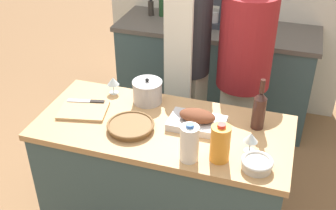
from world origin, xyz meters
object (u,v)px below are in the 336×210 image
stock_pot (147,92)px  stand_mixer (216,14)px  juice_jug (220,143)px  knife_chef (87,101)px  condiment_bottle_extra (162,6)px  cutting_board (83,110)px  person_cook_guest (244,70)px  condiment_bottle_short (185,13)px  wicker_basket (131,126)px  wine_glass_right (251,138)px  condiment_bottle_tall (151,8)px  mixing_bowl (257,164)px  milk_jug (189,143)px  wine_bottle_green (259,109)px  person_cook_aproned (189,53)px  wine_glass_left (113,82)px  roasting_pan (197,120)px

stock_pot → stand_mixer: bearing=82.9°
juice_jug → knife_chef: juice_jug is taller
stock_pot → condiment_bottle_extra: (-0.36, 1.39, 0.06)m
cutting_board → person_cook_guest: person_cook_guest is taller
condiment_bottle_short → condiment_bottle_extra: bearing=153.4°
wicker_basket → cutting_board: 0.36m
wine_glass_right → condiment_bottle_tall: size_ratio=0.77×
condiment_bottle_tall → mixing_bowl: bearing=-56.0°
milk_jug → wine_bottle_green: 0.50m
mixing_bowl → wine_bottle_green: size_ratio=0.53×
cutting_board → knife_chef: bearing=101.1°
wicker_basket → wine_glass_right: wine_glass_right is taller
cutting_board → milk_jug: (0.74, -0.24, 0.10)m
person_cook_aproned → milk_jug: bearing=-54.7°
cutting_board → stock_pot: bearing=34.8°
condiment_bottle_tall → knife_chef: bearing=-85.7°
wine_glass_left → person_cook_guest: 0.93m
milk_jug → condiment_bottle_extra: bearing=112.4°
wicker_basket → condiment_bottle_short: bearing=94.4°
person_cook_aproned → person_cook_guest: person_cook_aproned is taller
wine_bottle_green → stand_mixer: (-0.55, 1.36, 0.03)m
stand_mixer → condiment_bottle_short: size_ratio=1.29×
condiment_bottle_short → condiment_bottle_extra: (-0.25, 0.13, -0.00)m
stock_pot → person_cook_aproned: (0.13, 0.53, 0.05)m
condiment_bottle_tall → person_cook_guest: person_cook_guest is taller
stock_pot → mixing_bowl: (0.76, -0.44, -0.04)m
milk_jug → condiment_bottle_tall: size_ratio=1.47×
knife_chef → cutting_board: bearing=-78.9°
roasting_pan → stock_pot: bearing=154.9°
person_cook_aproned → wicker_basket: bearing=-77.8°
person_cook_aproned → condiment_bottle_tall: bearing=145.1°
condiment_bottle_tall → person_cook_guest: bearing=-39.9°
wicker_basket → wine_glass_right: bearing=0.7°
knife_chef → condiment_bottle_short: bearing=80.2°
person_cook_aproned → condiment_bottle_extra: bearing=139.6°
wicker_basket → stand_mixer: stand_mixer is taller
juice_jug → condiment_bottle_extra: size_ratio=1.07×
wine_glass_right → person_cook_guest: (-0.17, 0.85, -0.05)m
wicker_basket → juice_jug: size_ratio=1.24×
stand_mixer → condiment_bottle_extra: (-0.52, 0.11, -0.02)m
wine_bottle_green → wine_glass_right: (-0.01, -0.24, -0.04)m
condiment_bottle_short → roasting_pan: bearing=-71.5°
condiment_bottle_extra → juice_jug: bearing=-63.2°
wine_glass_left → stand_mixer: bearing=71.8°
milk_jug → roasting_pan: bearing=96.5°
wine_glass_right → person_cook_aproned: person_cook_aproned is taller
milk_jug → wine_glass_right: milk_jug is taller
wicker_basket → condiment_bottle_tall: 1.77m
mixing_bowl → wine_glass_right: wine_glass_right is taller
stand_mixer → knife_chef: bearing=-109.8°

